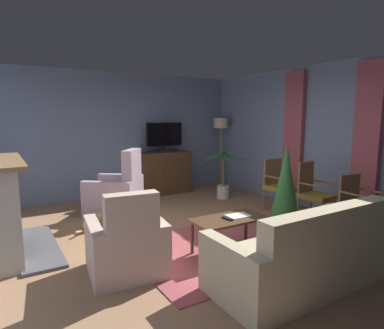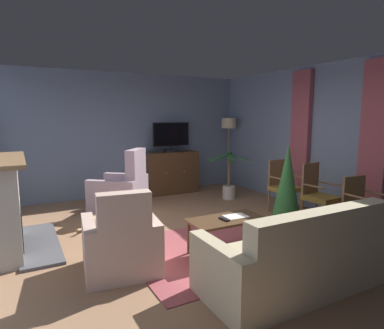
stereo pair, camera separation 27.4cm
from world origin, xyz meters
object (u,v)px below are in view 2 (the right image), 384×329
Objects in this scene: fireplace at (4,207)px; armchair_by_fireplace at (122,193)px; sofa_floral at (299,259)px; potted_plant_on_hearth_side at (229,185)px; cat at (95,220)px; armchair_angled_to_table at (121,245)px; side_chair_far_end at (318,193)px; tv_remote at (224,219)px; side_chair_nearest_door at (283,184)px; tv_cabinet at (171,173)px; side_chair_mid_row at (362,205)px; potted_plant_leafy_by_curtain at (287,187)px; floor_lamp at (229,130)px; television at (171,136)px; coffee_table at (226,223)px; folded_newspaper at (236,216)px.

fireplace is 1.35× the size of armchair_by_fireplace.
potted_plant_on_hearth_side is at bearing 66.68° from sofa_floral.
sofa_floral is 3.31m from cat.
side_chair_far_end reaches higher than armchair_angled_to_table.
side_chair_nearest_door is at bearing 112.77° from tv_remote.
potted_plant_on_hearth_side reaches higher than sofa_floral.
tv_cabinet is at bearing 31.35° from fireplace.
fireplace is 4.93m from side_chair_mid_row.
side_chair_far_end is 0.88m from potted_plant_leafy_by_curtain.
side_chair_nearest_door is at bearing -4.72° from fireplace.
armchair_by_fireplace is 0.72× the size of floor_lamp.
fireplace is at bearing -150.71° from armchair_by_fireplace.
floor_lamp is (0.63, 0.96, 1.13)m from potted_plant_on_hearth_side.
side_chair_mid_row is at bearing -72.88° from television.
potted_plant_on_hearth_side is at bearing 9.38° from cat.
coffee_table is at bearing -125.12° from potted_plant_on_hearth_side.
potted_plant_leafy_by_curtain is (1.21, 0.16, 0.26)m from tv_remote.
floor_lamp is at bearing 84.29° from side_chair_far_end.
sofa_floral is 1.65× the size of armchair_by_fireplace.
floor_lamp is at bearing 64.34° from sofa_floral.
side_chair_nearest_door is (1.20, -2.39, 0.06)m from tv_cabinet.
side_chair_mid_row reaches higher than coffee_table.
fireplace is 5.24m from floor_lamp.
tv_remote is at bearing -7.39° from armchair_angled_to_table.
potted_plant_on_hearth_side is 0.59× the size of floor_lamp.
armchair_angled_to_table is 0.57× the size of floor_lamp.
tv_remote is at bearing -125.00° from floor_lamp.
side_chair_far_end is 0.80m from side_chair_nearest_door.
armchair_angled_to_table is 3.34m from side_chair_far_end.
armchair_angled_to_table is (-2.13, -3.29, -1.00)m from television.
side_chair_nearest_door is at bearing -63.30° from tv_cabinet.
side_chair_far_end is at bearing -25.89° from cat.
armchair_by_fireplace reaches higher than armchair_angled_to_table.
potted_plant_on_hearth_side is (1.66, 2.37, -0.11)m from coffee_table.
armchair_angled_to_table is (1.18, -1.33, -0.27)m from fireplace.
tv_cabinet reaches higher than tv_remote.
fireplace reaches higher than cat.
coffee_table is 0.73× the size of potted_plant_leafy_by_curtain.
sofa_floral is at bearing -76.86° from armchair_by_fireplace.
television reaches higher than potted_plant_on_hearth_side.
sofa_floral is 2.27m from side_chair_far_end.
fireplace reaches higher than tv_cabinet.
side_chair_far_end is (2.05, 0.32, 0.04)m from tv_remote.
side_chair_mid_row is 0.52× the size of floor_lamp.
coffee_table is at bearing 114.09° from tv_remote.
floor_lamp reaches higher than fireplace.
tv_cabinet is 1.21× the size of potted_plant_on_hearth_side.
floor_lamp is at bearing 59.53° from folded_newspaper.
television reaches higher than folded_newspaper.
television reaches higher than tv_cabinet.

